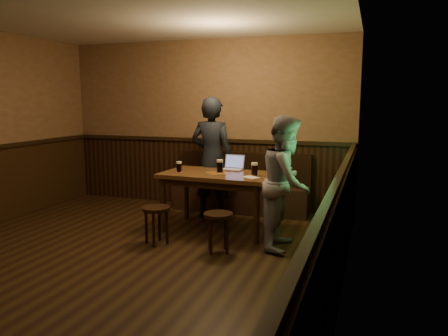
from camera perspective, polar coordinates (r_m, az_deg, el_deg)
room at (r=5.01m, az=-14.01°, el=1.69°), size 5.04×6.04×2.84m
bench at (r=7.15m, az=2.32°, el=-3.18°), size 2.20×0.50×0.95m
pub_table at (r=6.00m, az=-0.79°, el=-1.66°), size 1.57×0.96×0.82m
stool_left at (r=5.57m, az=-8.84°, el=-6.02°), size 0.42×0.42×0.48m
stool_right at (r=5.22m, az=-0.75°, el=-6.93°), size 0.46×0.46×0.48m
pint_left at (r=6.07m, az=-5.89°, el=0.16°), size 0.10×0.10×0.15m
pint_mid at (r=6.00m, az=-0.54°, el=0.25°), size 0.12×0.12×0.18m
pint_right at (r=5.77m, az=4.00°, el=-0.15°), size 0.11×0.11×0.17m
laptop at (r=6.25m, az=1.20°, el=0.27°), size 0.32×0.27×0.21m
menu at (r=5.66m, az=3.51°, el=-1.21°), size 0.27×0.24×0.00m
person_suit at (r=6.61m, az=-1.57°, el=1.27°), size 0.70×0.48×1.86m
person_grey at (r=5.35m, az=8.17°, el=-1.88°), size 0.63×0.80×1.63m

